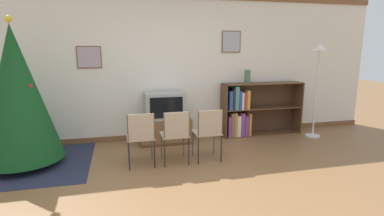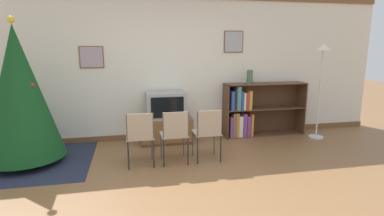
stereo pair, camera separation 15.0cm
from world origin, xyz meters
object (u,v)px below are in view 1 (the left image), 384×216
object	(u,v)px
folding_chair_center	(176,134)
standing_lamp	(318,66)
folding_chair_right	(208,131)
bookshelf	(248,111)
vase	(247,77)
christmas_tree	(17,94)
tv_console	(165,130)
television	(164,105)
folding_chair_left	(141,136)

from	to	relation	value
folding_chair_center	standing_lamp	distance (m)	3.12
folding_chair_right	standing_lamp	world-z (taller)	standing_lamp
folding_chair_center	bookshelf	xyz separation A→B (m)	(1.69, 1.17, 0.01)
standing_lamp	folding_chair_center	bearing A→B (deg)	-165.33
vase	christmas_tree	bearing A→B (deg)	-170.08
tv_console	vase	distance (m)	1.89
tv_console	television	distance (m)	0.47
bookshelf	standing_lamp	bearing A→B (deg)	-18.90
vase	standing_lamp	size ratio (longest dim) A/B	0.15
folding_chair_center	folding_chair_left	bearing A→B (deg)	180.00
christmas_tree	tv_console	distance (m)	2.43
folding_chair_center	standing_lamp	world-z (taller)	standing_lamp
tv_console	bookshelf	bearing A→B (deg)	2.96
folding_chair_center	vase	xyz separation A→B (m)	(1.64, 1.16, 0.70)
bookshelf	vase	distance (m)	0.69
television	standing_lamp	size ratio (longest dim) A/B	0.39
folding_chair_right	vase	xyz separation A→B (m)	(1.13, 1.16, 0.70)
christmas_tree	folding_chair_right	size ratio (longest dim) A/B	2.62
tv_console	bookshelf	xyz separation A→B (m)	(1.69, 0.09, 0.25)
christmas_tree	folding_chair_left	distance (m)	1.86
vase	standing_lamp	bearing A→B (deg)	-17.60
tv_console	vase	bearing A→B (deg)	2.59
tv_console	vase	size ratio (longest dim) A/B	3.51
christmas_tree	tv_console	xyz separation A→B (m)	(2.20, 0.60, -0.84)
folding_chair_left	folding_chair_center	distance (m)	0.51
vase	standing_lamp	world-z (taller)	standing_lamp
television	folding_chair_left	distance (m)	1.21
christmas_tree	folding_chair_center	distance (m)	2.33
christmas_tree	standing_lamp	bearing A→B (deg)	3.06
television	vase	size ratio (longest dim) A/B	2.66
tv_console	folding_chair_center	xyz separation A→B (m)	(-0.00, -1.08, 0.24)
tv_console	television	bearing A→B (deg)	-90.00
tv_console	folding_chair_left	xyz separation A→B (m)	(-0.51, -1.08, 0.24)
television	folding_chair_left	xyz separation A→B (m)	(-0.51, -1.08, -0.23)
folding_chair_left	bookshelf	xyz separation A→B (m)	(2.20, 1.17, 0.01)
folding_chair_left	vase	size ratio (longest dim) A/B	3.12
tv_console	standing_lamp	distance (m)	3.13
folding_chair_left	tv_console	bearing A→B (deg)	64.87
tv_console	bookshelf	size ratio (longest dim) A/B	0.57
folding_chair_center	standing_lamp	bearing A→B (deg)	14.67
tv_console	folding_chair_center	bearing A→B (deg)	-90.00
tv_console	folding_chair_center	distance (m)	1.11
folding_chair_center	vase	size ratio (longest dim) A/B	3.12
tv_console	standing_lamp	size ratio (longest dim) A/B	0.51
tv_console	folding_chair_right	world-z (taller)	folding_chair_right
christmas_tree	folding_chair_center	world-z (taller)	christmas_tree
christmas_tree	tv_console	bearing A→B (deg)	15.18
tv_console	folding_chair_left	bearing A→B (deg)	-115.13
christmas_tree	television	distance (m)	2.31
tv_console	bookshelf	world-z (taller)	bookshelf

